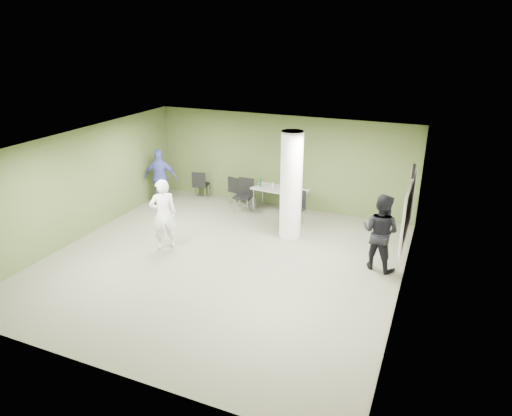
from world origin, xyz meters
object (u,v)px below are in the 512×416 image
at_px(folding_table, 279,190).
at_px(chair_back_left, 200,183).
at_px(man_blue, 161,178).
at_px(man_black, 380,232).
at_px(woman_white, 163,214).

height_order(folding_table, chair_back_left, folding_table).
height_order(chair_back_left, man_blue, man_blue).
bearing_deg(chair_back_left, folding_table, 164.78).
bearing_deg(man_black, woman_white, 28.08).
relative_size(chair_back_left, woman_white, 0.51).
bearing_deg(folding_table, chair_back_left, -177.15).
distance_m(woman_white, man_blue, 3.07).
bearing_deg(man_blue, man_black, 149.29).
bearing_deg(man_black, man_blue, 4.31).
bearing_deg(man_black, folding_table, -18.25).
height_order(woman_white, man_black, woman_white).
bearing_deg(chair_back_left, man_black, 146.17).
height_order(folding_table, woman_white, woman_white).
bearing_deg(woman_white, chair_back_left, -117.81).
height_order(chair_back_left, man_black, man_black).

